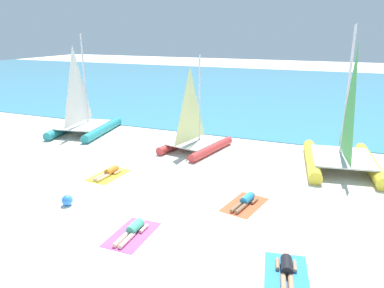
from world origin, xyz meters
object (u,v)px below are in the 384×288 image
object	(u,v)px
sailboat_red	(194,137)
towel_center_right	(245,205)
towel_leftmost	(109,175)
beach_ball	(67,200)
sunbather_rightmost	(287,270)
sunbather_center_left	(133,230)
sunbather_center_right	(246,201)
towel_rightmost	(286,275)
sailboat_yellow	(343,149)
sailboat_teal	(83,119)
towel_center_left	(132,234)
sunbather_leftmost	(109,172)

from	to	relation	value
sailboat_red	towel_center_right	size ratio (longest dim) A/B	2.54
towel_leftmost	beach_ball	bearing A→B (deg)	-84.09
towel_center_right	beach_ball	xyz separation A→B (m)	(-5.84, -2.45, 0.19)
towel_leftmost	beach_ball	distance (m)	2.98
towel_leftmost	sunbather_rightmost	size ratio (longest dim) A/B	1.22
sunbather_center_left	sunbather_center_right	world-z (taller)	same
towel_leftmost	towel_center_right	size ratio (longest dim) A/B	1.00
towel_center_right	towel_rightmost	size ratio (longest dim) A/B	1.00
sailboat_yellow	beach_ball	size ratio (longest dim) A/B	15.85
sailboat_teal	beach_ball	world-z (taller)	sailboat_teal
sailboat_red	towel_center_left	size ratio (longest dim) A/B	2.54
sunbather_leftmost	towel_rightmost	bearing A→B (deg)	-22.29
sailboat_teal	sunbather_rightmost	world-z (taller)	sailboat_teal
sailboat_yellow	sunbather_rightmost	xyz separation A→B (m)	(-1.08, -8.63, -0.80)
towel_leftmost	beach_ball	world-z (taller)	beach_ball
sunbather_leftmost	sailboat_teal	bearing A→B (deg)	140.33
towel_leftmost	sunbather_leftmost	size ratio (longest dim) A/B	1.21
sunbather_center_left	towel_rightmost	bearing A→B (deg)	-4.20
sailboat_teal	sunbather_center_right	distance (m)	12.84
sunbather_center_left	sunbather_rightmost	bearing A→B (deg)	-3.41
sailboat_red	sunbather_rightmost	size ratio (longest dim) A/B	3.09
towel_center_left	sunbather_center_right	world-z (taller)	sunbather_center_right
sunbather_leftmost	sunbather_rightmost	distance (m)	9.07
towel_center_right	sunbather_rightmost	world-z (taller)	sunbather_rightmost
towel_center_right	beach_ball	bearing A→B (deg)	-157.24
sailboat_yellow	towel_center_left	world-z (taller)	sailboat_yellow
sailboat_teal	towel_leftmost	distance (m)	7.52
sailboat_yellow	towel_rightmost	xyz separation A→B (m)	(-1.06, -8.70, -0.92)
sailboat_red	sunbather_center_right	distance (m)	6.57
sunbather_leftmost	sunbather_center_right	xyz separation A→B (m)	(6.15, -0.51, 0.00)
sunbather_center_right	sailboat_yellow	bearing A→B (deg)	70.50
sailboat_red	towel_rightmost	distance (m)	10.62
sunbather_center_right	sunbather_center_left	bearing A→B (deg)	-117.86
sunbather_center_right	beach_ball	world-z (taller)	beach_ball
sunbather_leftmost	towel_center_right	bearing A→B (deg)	-1.07
sailboat_yellow	beach_ball	xyz separation A→B (m)	(-8.92, -7.64, -0.73)
towel_center_right	sunbather_rightmost	size ratio (longest dim) A/B	1.22
sailboat_teal	towel_leftmost	world-z (taller)	sailboat_teal
sailboat_teal	sunbather_center_left	xyz separation A→B (m)	(8.82, -8.95, -0.73)
towel_rightmost	sunbather_rightmost	bearing A→B (deg)	100.80
beach_ball	towel_center_left	bearing A→B (deg)	-14.86
sunbather_leftmost	sunbather_rightmost	size ratio (longest dim) A/B	1.00
towel_center_left	beach_ball	size ratio (longest dim) A/B	4.82
sunbather_center_left	beach_ball	bearing A→B (deg)	165.46
sailboat_red	sailboat_teal	size ratio (longest dim) A/B	0.83
towel_leftmost	towel_center_left	xyz separation A→B (m)	(3.47, -3.79, 0.00)
sunbather_center_left	sunbather_rightmost	distance (m)	4.68
sailboat_yellow	sunbather_center_left	xyz separation A→B (m)	(-5.75, -8.42, -0.80)
towel_leftmost	towel_center_left	size ratio (longest dim) A/B	1.00
sunbather_rightmost	beach_ball	world-z (taller)	beach_ball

